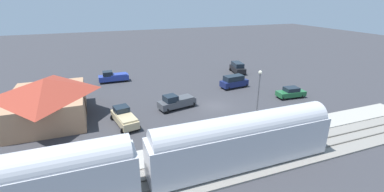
# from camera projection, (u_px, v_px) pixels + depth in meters

# --- Properties ---
(ground_plane) EXTENTS (200.00, 200.00, 0.00)m
(ground_plane) POSITION_uv_depth(u_px,v_px,m) (215.00, 106.00, 38.77)
(ground_plane) COLOR #38383D
(railway_track) EXTENTS (4.80, 70.00, 0.30)m
(railway_track) POSITION_uv_depth(u_px,v_px,m) (276.00, 156.00, 26.50)
(railway_track) COLOR gray
(railway_track) RESTS_ON ground
(platform) EXTENTS (3.20, 46.00, 0.30)m
(platform) POSITION_uv_depth(u_px,v_px,m) (253.00, 137.00, 29.98)
(platform) COLOR #A8A399
(platform) RESTS_ON ground
(station_building) EXTENTS (12.76, 9.51, 5.49)m
(station_building) POSITION_uv_depth(u_px,v_px,m) (47.00, 98.00, 33.89)
(station_building) COLOR tan
(station_building) RESTS_ON ground
(pedestrian_on_platform) EXTENTS (0.36, 0.36, 1.71)m
(pedestrian_on_platform) POSITION_uv_depth(u_px,v_px,m) (256.00, 127.00, 29.84)
(pedestrian_on_platform) COLOR #23284C
(pedestrian_on_platform) RESTS_ON platform
(pickup_charcoal) EXTENTS (3.03, 5.69, 2.14)m
(pickup_charcoal) POSITION_uv_depth(u_px,v_px,m) (176.00, 102.00, 37.68)
(pickup_charcoal) COLOR #47494F
(pickup_charcoal) RESTS_ON ground
(suv_black) EXTENTS (5.17, 3.05, 2.22)m
(suv_black) POSITION_uv_depth(u_px,v_px,m) (238.00, 68.00, 55.47)
(suv_black) COLOR black
(suv_black) RESTS_ON ground
(pickup_tan) EXTENTS (5.67, 3.24, 2.14)m
(pickup_tan) POSITION_uv_depth(u_px,v_px,m) (124.00, 117.00, 32.82)
(pickup_tan) COLOR #C6B284
(pickup_tan) RESTS_ON ground
(suv_navy) EXTENTS (2.51, 5.09, 2.22)m
(suv_navy) POSITION_uv_depth(u_px,v_px,m) (234.00, 81.00, 46.36)
(suv_navy) COLOR navy
(suv_navy) RESTS_ON ground
(sedan_green) EXTENTS (2.19, 4.63, 1.74)m
(sedan_green) POSITION_uv_depth(u_px,v_px,m) (291.00, 92.00, 41.78)
(sedan_green) COLOR #236638
(sedan_green) RESTS_ON ground
(pickup_blue) EXTENTS (2.03, 5.43, 2.14)m
(pickup_blue) POSITION_uv_depth(u_px,v_px,m) (113.00, 77.00, 49.50)
(pickup_blue) COLOR #283D9E
(pickup_blue) RESTS_ON ground
(light_pole_near_platform) EXTENTS (0.44, 0.44, 7.01)m
(light_pole_near_platform) POSITION_uv_depth(u_px,v_px,m) (259.00, 91.00, 31.63)
(light_pole_near_platform) COLOR #515156
(light_pole_near_platform) RESTS_ON ground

